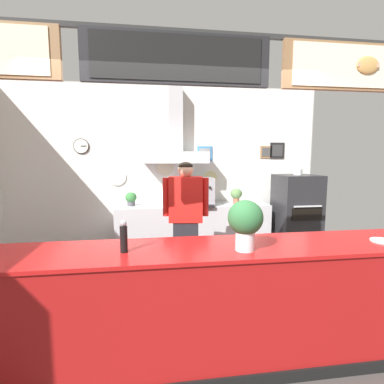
{
  "coord_description": "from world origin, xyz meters",
  "views": [
    {
      "loc": [
        -0.23,
        -2.62,
        1.74
      ],
      "look_at": [
        0.24,
        0.75,
        1.32
      ],
      "focal_mm": 26.75,
      "sensor_mm": 36.0,
      "label": 1
    }
  ],
  "objects": [
    {
      "name": "condiment_plate",
      "position": [
        1.74,
        -0.47,
        1.01
      ],
      "size": [
        0.2,
        0.2,
        0.01
      ],
      "color": "white",
      "rests_on": "service_counter"
    },
    {
      "name": "basil_vase",
      "position": [
        0.48,
        -0.53,
        1.23
      ],
      "size": [
        0.27,
        0.27,
        0.4
      ],
      "color": "silver",
      "rests_on": "service_counter"
    },
    {
      "name": "shop_worker",
      "position": [
        0.19,
        0.93,
        0.9
      ],
      "size": [
        0.58,
        0.27,
        1.67
      ],
      "rotation": [
        0.0,
        0.0,
        3.01
      ],
      "color": "#232328",
      "rests_on": "ground_plane"
    },
    {
      "name": "back_prep_counter",
      "position": [
        0.45,
        2.14,
        0.46
      ],
      "size": [
        2.58,
        0.59,
        0.93
      ],
      "color": "silver",
      "rests_on": "ground_plane"
    },
    {
      "name": "pepper_grinder",
      "position": [
        -0.45,
        -0.45,
        1.13
      ],
      "size": [
        0.06,
        0.06,
        0.25
      ],
      "color": "black",
      "rests_on": "service_counter"
    },
    {
      "name": "service_counter",
      "position": [
        0.0,
        -0.41,
        0.5
      ],
      "size": [
        4.34,
        0.66,
        1.01
      ],
      "color": "maroon",
      "rests_on": "ground_plane"
    },
    {
      "name": "pizza_oven",
      "position": [
        2.19,
        1.88,
        0.72
      ],
      "size": [
        0.66,
        0.7,
        1.53
      ],
      "color": "#232326",
      "rests_on": "ground_plane"
    },
    {
      "name": "potted_rosemary",
      "position": [
        -0.59,
        2.17,
        1.05
      ],
      "size": [
        0.19,
        0.19,
        0.23
      ],
      "color": "#4C4C51",
      "rests_on": "back_prep_counter"
    },
    {
      "name": "back_wall_assembly",
      "position": [
        0.01,
        2.38,
        1.58
      ],
      "size": [
        5.56,
        2.77,
        2.97
      ],
      "color": "#9E9E99",
      "rests_on": "ground_plane"
    },
    {
      "name": "espresso_machine",
      "position": [
        0.54,
        2.12,
        1.15
      ],
      "size": [
        0.48,
        0.56,
        0.46
      ],
      "color": "#A3A5AD",
      "rests_on": "back_prep_counter"
    },
    {
      "name": "potted_thyme",
      "position": [
        1.22,
        2.18,
        1.08
      ],
      "size": [
        0.2,
        0.2,
        0.26
      ],
      "color": "#9E563D",
      "rests_on": "back_prep_counter"
    },
    {
      "name": "ground_plane",
      "position": [
        0.0,
        0.0,
        0.0
      ],
      "size": [
        6.67,
        6.67,
        0.0
      ],
      "primitive_type": "plane",
      "color": "#3F3A38"
    }
  ]
}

